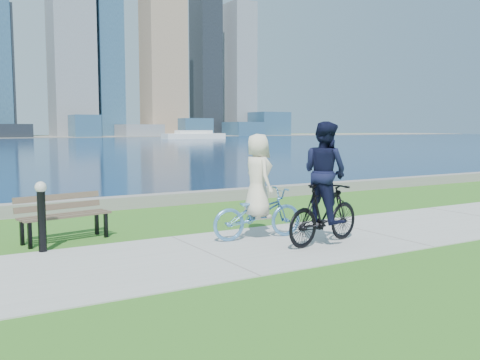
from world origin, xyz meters
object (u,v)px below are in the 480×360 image
object	(u,v)px
park_bench	(63,213)
cyclist_woman	(258,200)
cyclist_man	(324,193)
bollard_lamp	(42,212)

from	to	relation	value
park_bench	cyclist_woman	world-z (taller)	cyclist_woman
park_bench	cyclist_woman	xyz separation A→B (m)	(3.52, -1.94, 0.25)
cyclist_woman	cyclist_man	distance (m)	1.41
bollard_lamp	cyclist_man	size ratio (longest dim) A/B	0.55
park_bench	bollard_lamp	size ratio (longest dim) A/B	1.44
park_bench	cyclist_woman	bearing A→B (deg)	-40.34
bollard_lamp	cyclist_man	bearing A→B (deg)	-23.40
bollard_lamp	park_bench	bearing A→B (deg)	57.65
cyclist_woman	park_bench	bearing A→B (deg)	66.87
bollard_lamp	cyclist_man	distance (m)	5.39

